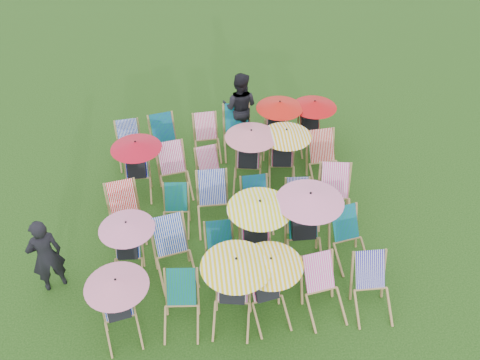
{
  "coord_description": "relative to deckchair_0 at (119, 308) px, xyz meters",
  "views": [
    {
      "loc": [
        -0.8,
        -7.55,
        7.51
      ],
      "look_at": [
        0.16,
        0.27,
        0.9
      ],
      "focal_mm": 40.0,
      "sensor_mm": 36.0,
      "label": 1
    }
  ],
  "objects": [
    {
      "name": "deckchair_11",
      "position": [
        4.06,
        1.13,
        -0.16
      ],
      "size": [
        0.76,
        0.95,
        0.93
      ],
      "rotation": [
        0.0,
        0.0,
        0.18
      ],
      "color": "olive",
      "rests_on": "ground"
    },
    {
      "name": "deckchair_18",
      "position": [
        0.19,
        3.49,
        0.02
      ],
      "size": [
        1.03,
        1.07,
        1.23
      ],
      "rotation": [
        0.0,
        0.0,
        0.0
      ],
      "color": "olive",
      "rests_on": "ground"
    },
    {
      "name": "deckchair_7",
      "position": [
        0.88,
        1.14,
        -0.11
      ],
      "size": [
        0.85,
        1.06,
        1.02
      ],
      "rotation": [
        0.0,
        0.0,
        0.21
      ],
      "color": "olive",
      "rests_on": "ground"
    },
    {
      "name": "deckchair_26",
      "position": [
        1.72,
        4.61,
        -0.18
      ],
      "size": [
        0.63,
        0.86,
        0.9
      ],
      "rotation": [
        0.0,
        0.0,
        0.05
      ],
      "color": "olive",
      "rests_on": "ground"
    },
    {
      "name": "deckchair_13",
      "position": [
        0.94,
        2.33,
        -0.21
      ],
      "size": [
        0.62,
        0.81,
        0.82
      ],
      "rotation": [
        0.0,
        0.0,
        -0.1
      ],
      "color": "olive",
      "rests_on": "ground"
    },
    {
      "name": "deckchair_0",
      "position": [
        0.0,
        0.0,
        0.0
      ],
      "size": [
        1.0,
        1.09,
        1.18
      ],
      "rotation": [
        0.0,
        0.0,
        0.2
      ],
      "color": "olive",
      "rests_on": "ground"
    },
    {
      "name": "deckchair_20",
      "position": [
        1.71,
        3.46,
        -0.22
      ],
      "size": [
        0.67,
        0.84,
        0.82
      ],
      "rotation": [
        0.0,
        0.0,
        0.19
      ],
      "color": "olive",
      "rests_on": "ground"
    },
    {
      "name": "deckchair_3",
      "position": [
        2.39,
        0.08,
        0.03
      ],
      "size": [
        1.05,
        1.14,
        1.24
      ],
      "rotation": [
        0.0,
        0.0,
        0.19
      ],
      "color": "olive",
      "rests_on": "ground"
    },
    {
      "name": "deckchair_1",
      "position": [
        0.96,
        0.04,
        -0.17
      ],
      "size": [
        0.68,
        0.89,
        0.9
      ],
      "rotation": [
        0.0,
        0.0,
        -0.1
      ],
      "color": "olive",
      "rests_on": "ground"
    },
    {
      "name": "deckchair_27",
      "position": [
        2.42,
        4.66,
        -0.12
      ],
      "size": [
        0.72,
        0.97,
        1.01
      ],
      "rotation": [
        0.0,
        0.0,
        -0.05
      ],
      "color": "olive",
      "rests_on": "ground"
    },
    {
      "name": "person_left",
      "position": [
        -1.25,
        1.11,
        0.15
      ],
      "size": [
        0.67,
        0.57,
        1.55
      ],
      "primitive_type": "imported",
      "rotation": [
        0.0,
        0.0,
        3.58
      ],
      "color": "black",
      "rests_on": "ground"
    },
    {
      "name": "deckchair_21",
      "position": [
        2.52,
        3.51,
        0.06
      ],
      "size": [
        1.09,
        1.16,
        1.29
      ],
      "rotation": [
        0.0,
        0.0,
        -0.2
      ],
      "color": "olive",
      "rests_on": "ground"
    },
    {
      "name": "deckchair_19",
      "position": [
        0.95,
        3.44,
        -0.14
      ],
      "size": [
        0.78,
        0.99,
        0.98
      ],
      "rotation": [
        0.0,
        0.0,
        0.17
      ],
      "color": "olive",
      "rests_on": "ground"
    },
    {
      "name": "deckchair_12",
      "position": [
        -0.01,
        2.28,
        -0.14
      ],
      "size": [
        0.79,
        0.99,
        0.97
      ],
      "rotation": [
        0.0,
        0.0,
        0.18
      ],
      "color": "olive",
      "rests_on": "ground"
    },
    {
      "name": "deckchair_25",
      "position": [
        0.78,
        4.61,
        -0.15
      ],
      "size": [
        0.78,
        0.97,
        0.94
      ],
      "rotation": [
        0.0,
        0.0,
        0.2
      ],
      "color": "olive",
      "rests_on": "ground"
    },
    {
      "name": "deckchair_2",
      "position": [
        1.81,
        0.06,
        0.08
      ],
      "size": [
        1.13,
        1.21,
        1.34
      ],
      "rotation": [
        0.0,
        0.0,
        -0.19
      ],
      "color": "olive",
      "rests_on": "ground"
    },
    {
      "name": "deckchair_17",
      "position": [
        4.07,
        2.24,
        -0.11
      ],
      "size": [
        0.83,
        1.04,
        1.02
      ],
      "rotation": [
        0.0,
        0.0,
        -0.18
      ],
      "color": "olive",
      "rests_on": "ground"
    },
    {
      "name": "deckchair_24",
      "position": [
        -0.02,
        4.57,
        -0.19
      ],
      "size": [
        0.67,
        0.86,
        0.88
      ],
      "rotation": [
        0.0,
        0.0,
        0.11
      ],
      "color": "olive",
      "rests_on": "ground"
    },
    {
      "name": "deckchair_15",
      "position": [
        2.52,
        2.25,
        -0.18
      ],
      "size": [
        0.63,
        0.85,
        0.9
      ],
      "rotation": [
        0.0,
        0.0,
        0.04
      ],
      "color": "olive",
      "rests_on": "ground"
    },
    {
      "name": "deckchair_9",
      "position": [
        2.37,
        1.28,
        0.09
      ],
      "size": [
        1.15,
        1.2,
        1.36
      ],
      "rotation": [
        0.0,
        0.0,
        -0.06
      ],
      "color": "olive",
      "rests_on": "ground"
    },
    {
      "name": "deckchair_22",
      "position": [
        3.26,
        3.49,
        0.04
      ],
      "size": [
        1.06,
        1.12,
        1.26
      ],
      "rotation": [
        0.0,
        0.0,
        -0.13
      ],
      "color": "olive",
      "rests_on": "ground"
    },
    {
      "name": "deckchair_14",
      "position": [
        1.68,
        2.34,
        -0.12
      ],
      "size": [
        0.68,
        0.94,
        1.0
      ],
      "rotation": [
        0.0,
        0.0,
        -0.02
      ],
      "color": "olive",
      "rests_on": "ground"
    },
    {
      "name": "deckchair_10",
      "position": [
        3.26,
        1.29,
        0.13
      ],
      "size": [
        1.2,
        1.25,
        1.43
      ],
      "rotation": [
        0.0,
        0.0,
        -0.02
      ],
      "color": "olive",
      "rests_on": "ground"
    },
    {
      "name": "deckchair_5",
      "position": [
        4.12,
        -0.02,
        -0.15
      ],
      "size": [
        0.64,
        0.89,
        0.95
      ],
      "rotation": [
        0.0,
        0.0,
        -0.02
      ],
      "color": "olive",
      "rests_on": "ground"
    },
    {
      "name": "deckchair_4",
      "position": [
        3.31,
        0.04,
        -0.15
      ],
      "size": [
        0.76,
        0.96,
        0.95
      ],
      "rotation": [
        0.0,
        0.0,
        0.16
      ],
      "color": "olive",
      "rests_on": "ground"
    },
    {
      "name": "deckchair_8",
      "position": [
        1.7,
        1.13,
        -0.2
      ],
      "size": [
        0.58,
        0.8,
        0.85
      ],
      "rotation": [
        0.0,
        0.0,
        0.02
      ],
      "color": "olive",
      "rests_on": "ground"
    },
    {
      "name": "ground",
      "position": [
        2.06,
        2.25,
        -0.62
      ],
      "size": [
        100.0,
        100.0,
        0.0
      ],
      "primitive_type": "plane",
      "color": "#14330B",
      "rests_on": "ground"
    },
    {
      "name": "deckchair_23",
      "position": [
        4.15,
        3.4,
        -0.11
      ],
      "size": [
        0.74,
        0.99,
        1.02
      ],
      "rotation": [
        0.0,
        0.0,
        0.08
      ],
      "color": "olive",
      "rests_on": "ground"
    },
    {
      "name": "deckchair_6",
      "position": [
        0.08,
        1.27,
        -0.02
      ],
      "size": [
        0.97,
        1.02,
        1.15
      ],
      "rotation": [
        0.0,
        0.0,
        -0.08
      ],
      "color": "olive",
      "rests_on": "ground"
    },
    {
      "name": "deckchair_28",
      "position": [
        3.32,
        4.6,
        0.03
      ],
      "size": [
        1.05,
        1.12,
        1.25
      ],
      "rotation": [
        0.0,
        0.0,
        -0.18
      ],
      "color": "olive",
      "rests_on": "ground"
    },
    {
      "name": "person_rear",
      "position": [
        2.54,
        5.16,
        0.24
      ],
      "size": [
        1.01,
        0.9,
        1.73
      ],
      "primitive_type": "imported",
      "rotation": [
        0.0,
        0.0,
        2.8
      ],
      "color": "black",
      "rests_on": "ground"
    },
    {
      "name": "deckchair_16",
      "position": [
        3.35,
        2.21,
        -0.22
      ],
      "size": [
        0.59,
        0.78,
        0.81
      ],
      "rotation": [
        0.0,
        0.0,
        -0.07
      ],
      "color": "olive",
      "rests_on": "ground"
    },
    {
      "name": "deckchair_29",
      "position": [
        4.13,
        4.61,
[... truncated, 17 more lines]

